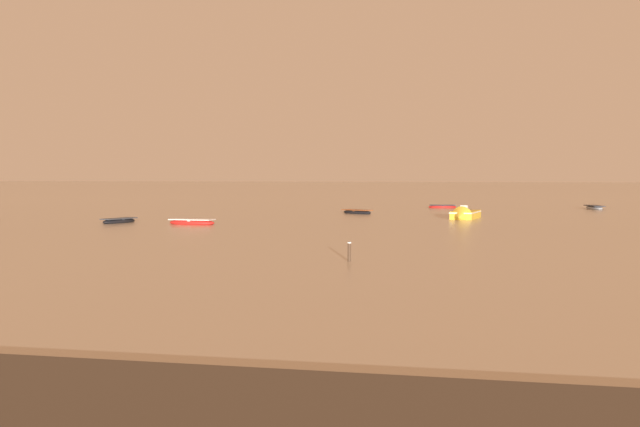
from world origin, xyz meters
The scene contains 7 objects.
rowboat_moored_0 centered at (24.37, 80.48, 0.16)m, with size 3.97×1.76×0.61m.
rowboat_moored_1 centered at (15.11, 63.12, 0.18)m, with size 4.34×3.57×0.67m.
rowboat_moored_2 centered at (-4.97, 41.53, 0.17)m, with size 2.62×4.30×0.64m.
rowboat_moored_5 centered at (44.56, 80.72, 0.19)m, with size 2.45×4.75×0.71m.
rowboat_moored_6 centered at (2.87, 40.74, 0.20)m, with size 4.70×1.96×0.72m.
motorboat_moored_0 centered at (27.83, 54.87, 0.31)m, with size 3.38×6.88×2.26m.
mooring_post_near centered at (22.51, 13.68, 0.54)m, with size 0.22×0.22×1.22m.
Camera 1 is at (29.46, -27.53, 4.83)m, focal length 43.10 mm.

